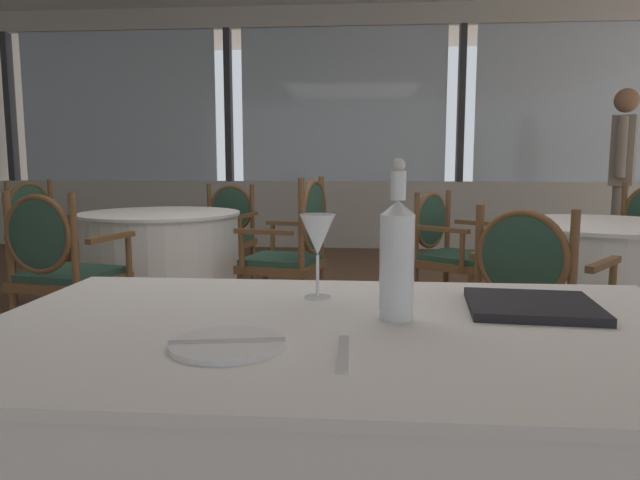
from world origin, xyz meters
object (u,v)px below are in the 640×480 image
water_bottle (397,255)px  dining_chair_0_0 (45,236)px  wine_glass (318,236)px  diner_person_0 (622,169)px  side_plate (227,344)px  menu_book (532,306)px  dining_chair_0_1 (59,264)px  dining_chair_0_2 (296,244)px  dining_chair_1_2 (533,292)px  dining_chair_0_3 (225,230)px  dining_chair_1_1 (448,246)px

water_bottle → dining_chair_0_0: bearing=130.5°
wine_glass → diner_person_0: 5.06m
side_plate → menu_book: menu_book is taller
dining_chair_0_0 → diner_person_0: 5.07m
dining_chair_0_0 → dining_chair_0_1: dining_chair_0_0 is taller
menu_book → diner_person_0: diner_person_0 is taller
menu_book → dining_chair_0_2: (-0.81, 2.28, -0.19)m
dining_chair_1_2 → dining_chair_0_3: bearing=78.3°
dining_chair_0_1 → side_plate: bearing=-131.7°
dining_chair_0_0 → dining_chair_1_2: size_ratio=1.06×
water_bottle → dining_chair_1_2: water_bottle is taller
dining_chair_1_1 → wine_glass: bearing=-67.2°
dining_chair_1_1 → diner_person_0: (1.87, 1.86, 0.49)m
wine_glass → menu_book: (0.49, -0.08, -0.14)m
menu_book → wine_glass: bearing=175.7°
diner_person_0 → menu_book: bearing=-88.0°
menu_book → diner_person_0: (2.04, 4.46, 0.26)m
wine_glass → menu_book: size_ratio=0.74×
dining_chair_1_1 → water_bottle: bearing=-62.6°
side_plate → dining_chair_1_1: bearing=74.8°
dining_chair_0_3 → diner_person_0: diner_person_0 is taller
dining_chair_0_0 → dining_chair_0_3: dining_chair_0_0 is taller
side_plate → diner_person_0: diner_person_0 is taller
side_plate → dining_chair_0_3: dining_chair_0_3 is taller
dining_chair_0_0 → diner_person_0: (4.74, 1.75, 0.46)m
side_plate → dining_chair_0_3: bearing=104.0°
wine_glass → dining_chair_0_0: (-2.21, 2.62, -0.35)m
dining_chair_0_3 → dining_chair_1_2: 2.91m
wine_glass → diner_person_0: size_ratio=0.12×
dining_chair_0_1 → menu_book: bearing=-115.8°
menu_book → diner_person_0: size_ratio=0.16×
dining_chair_0_1 → dining_chair_0_0: bearing=45.2°
menu_book → dining_chair_0_0: size_ratio=0.29×
wine_glass → dining_chair_0_3: (-1.06, 3.35, -0.38)m
dining_chair_0_2 → dining_chair_1_1: bearing=-149.8°
menu_book → dining_chair_1_2: dining_chair_1_2 is taller
water_bottle → dining_chair_1_2: size_ratio=0.37×
menu_book → side_plate: bearing=-148.1°
dining_chair_0_0 → dining_chair_0_2: size_ratio=0.96×
dining_chair_0_1 → diner_person_0: (4.01, 2.90, 0.46)m
dining_chair_0_3 → dining_chair_1_2: bearing=53.3°
wine_glass → dining_chair_0_1: bearing=134.9°
water_bottle → dining_chair_0_2: size_ratio=0.34×
side_plate → water_bottle: bearing=34.7°
side_plate → dining_chair_1_1: (0.79, 2.91, -0.23)m
side_plate → wine_glass: size_ratio=1.02×
water_bottle → menu_book: water_bottle is taller
menu_book → dining_chair_1_2: 1.29m
dining_chair_1_2 → menu_book: bearing=-158.4°
menu_book → dining_chair_0_3: size_ratio=0.31×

